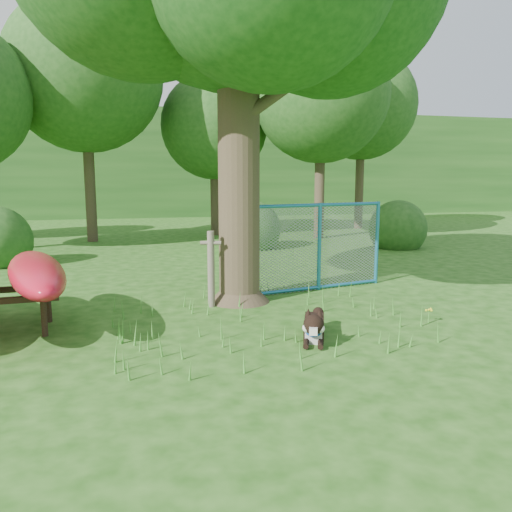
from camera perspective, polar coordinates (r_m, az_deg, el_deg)
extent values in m
plane|color=#1B4B0F|center=(6.72, 0.82, -10.08)|extent=(80.00, 80.00, 0.00)
cylinder|color=#392D1F|center=(8.73, -2.00, 13.01)|extent=(0.90, 0.90, 5.62)
cone|color=#392D1F|center=(8.92, -1.91, -3.43)|extent=(1.35, 1.35, 0.56)
cylinder|color=#392D1F|center=(8.79, 2.59, 18.15)|extent=(1.60, 0.29, 1.20)
cylinder|color=#392D1F|center=(9.19, -5.64, 20.56)|extent=(1.03, 1.09, 1.15)
cylinder|color=brown|center=(8.51, -5.16, -1.51)|extent=(0.15, 0.15, 1.30)
cylinder|color=brown|center=(8.44, -5.20, 1.50)|extent=(0.36, 0.15, 0.07)
cylinder|color=black|center=(7.58, -23.06, -6.53)|extent=(0.09, 0.09, 0.52)
cylinder|color=black|center=(8.28, -22.62, -5.22)|extent=(0.09, 0.09, 0.52)
ellipsoid|color=red|center=(7.82, -23.85, -1.79)|extent=(1.47, 3.22, 0.50)
cube|color=black|center=(7.07, 6.65, -8.09)|extent=(0.52, 0.78, 0.25)
cube|color=silver|center=(6.78, 6.60, -8.94)|extent=(0.27, 0.22, 0.23)
sphere|color=black|center=(6.54, 6.60, -7.79)|extent=(0.27, 0.27, 0.27)
cube|color=silver|center=(6.43, 6.58, -8.47)|extent=(0.15, 0.17, 0.09)
sphere|color=silver|center=(6.54, 5.86, -8.18)|extent=(0.12, 0.12, 0.12)
sphere|color=silver|center=(6.53, 7.33, -8.21)|extent=(0.12, 0.12, 0.12)
cone|color=black|center=(6.54, 5.99, -6.45)|extent=(0.14, 0.15, 0.13)
cone|color=black|center=(6.54, 7.27, -6.48)|extent=(0.11, 0.13, 0.13)
cylinder|color=black|center=(6.65, 5.75, -9.84)|extent=(0.18, 0.32, 0.07)
cylinder|color=black|center=(6.65, 7.39, -9.88)|extent=(0.18, 0.32, 0.07)
sphere|color=black|center=(7.42, 7.12, -6.44)|extent=(0.17, 0.17, 0.17)
torus|color=#174DAD|center=(6.64, 6.61, -8.10)|extent=(0.27, 0.17, 0.26)
cylinder|color=teal|center=(9.12, -0.24, 0.51)|extent=(0.09, 0.09, 1.71)
cylinder|color=teal|center=(9.82, 7.24, 1.04)|extent=(0.09, 0.09, 1.71)
cylinder|color=teal|center=(10.67, 13.64, 1.48)|extent=(0.09, 0.09, 1.71)
cylinder|color=teal|center=(9.74, 7.34, 5.80)|extent=(2.80, 0.67, 0.07)
cylinder|color=teal|center=(9.96, 7.15, -3.56)|extent=(2.80, 0.67, 0.07)
plane|color=gray|center=(9.82, 7.24, 1.04)|extent=(2.78, 0.61, 2.85)
cylinder|color=#448D2E|center=(8.07, 19.14, -6.55)|extent=(0.02, 0.02, 0.20)
sphere|color=yellow|center=(8.05, 19.18, -5.85)|extent=(0.04, 0.04, 0.04)
sphere|color=yellow|center=(8.08, 19.35, -5.72)|extent=(0.04, 0.04, 0.04)
sphere|color=yellow|center=(8.06, 18.87, -5.89)|extent=(0.04, 0.04, 0.04)
sphere|color=yellow|center=(8.03, 19.42, -5.89)|extent=(0.04, 0.04, 0.04)
sphere|color=yellow|center=(8.02, 19.14, -5.83)|extent=(0.04, 0.04, 0.04)
cylinder|color=#392D1F|center=(18.20, -18.55, 9.83)|extent=(0.36, 0.36, 5.25)
sphere|color=#1F4C18|center=(18.52, -19.03, 19.14)|extent=(5.20, 5.20, 5.20)
cylinder|color=#392D1F|center=(19.39, -4.71, 8.10)|extent=(0.36, 0.36, 3.85)
sphere|color=#1F4C18|center=(19.49, -4.79, 14.58)|extent=(4.00, 4.00, 4.00)
cylinder|color=#392D1F|center=(18.37, 7.30, 9.44)|extent=(0.36, 0.36, 4.76)
sphere|color=#1F4C18|center=(18.60, 7.47, 17.84)|extent=(4.80, 4.80, 4.80)
cylinder|color=#392D1F|center=(22.32, 11.77, 9.40)|extent=(0.36, 0.36, 4.90)
sphere|color=#1F4C18|center=(22.53, 12.01, 16.53)|extent=(4.60, 4.60, 4.60)
sphere|color=#1F4C18|center=(16.45, 15.80, 0.93)|extent=(1.80, 1.80, 1.80)
sphere|color=#1F4C18|center=(15.72, -0.47, 0.91)|extent=(1.80, 1.80, 1.80)
cube|color=#1F4C18|center=(34.19, -11.37, 10.09)|extent=(80.00, 12.00, 6.00)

